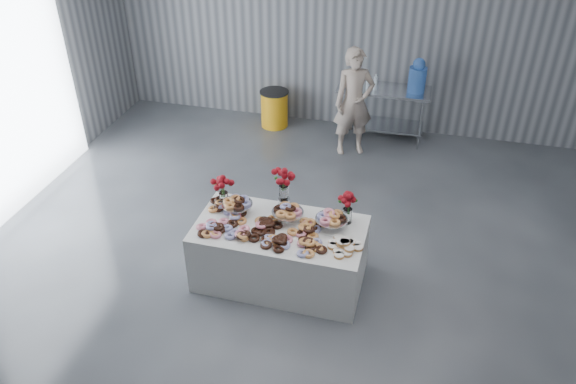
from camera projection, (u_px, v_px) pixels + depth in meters
The scene contains 16 objects.
ground at pixel (277, 293), 6.44m from camera, with size 9.00×9.00×0.00m, color #36393D.
room_walls at pixel (246, 70), 5.09m from camera, with size 8.04×9.04×4.02m.
display_table at pixel (280, 254), 6.44m from camera, with size 1.90×1.00×0.75m, color silver.
prep_table at pixel (383, 104), 9.26m from camera, with size 1.50×0.60×0.90m.
donut_mounds at pixel (279, 227), 6.17m from camera, with size 1.80×0.80×0.09m, color #D48F4D, non-canonical shape.
cake_stand_left at pixel (237, 203), 6.40m from camera, with size 0.36×0.36×0.17m.
cake_stand_mid at pixel (288, 211), 6.27m from camera, with size 0.36×0.36×0.17m.
cake_stand_right at pixel (332, 218), 6.16m from camera, with size 0.36×0.36×0.17m.
danish_pile at pixel (344, 243), 5.92m from camera, with size 0.48×0.48×0.11m, color silver, non-canonical shape.
bouquet_left at pixel (223, 184), 6.43m from camera, with size 0.26×0.26×0.42m.
bouquet_right at pixel (348, 200), 6.16m from camera, with size 0.26×0.26×0.42m.
bouquet_center at pixel (284, 182), 6.32m from camera, with size 0.26×0.26×0.57m.
water_jug at pixel (417, 77), 8.86m from camera, with size 0.28×0.28×0.55m.
drink_bottles at pixel (364, 81), 9.01m from camera, with size 0.54×0.08×0.27m, color #268C33, non-canonical shape.
person at pixel (354, 102), 8.74m from camera, with size 0.63×0.41×1.73m, color #CC8C93.
trash_barrel at pixel (274, 109), 9.80m from camera, with size 0.50×0.50×0.65m.
Camera 1 is at (1.30, -4.54, 4.53)m, focal length 35.00 mm.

